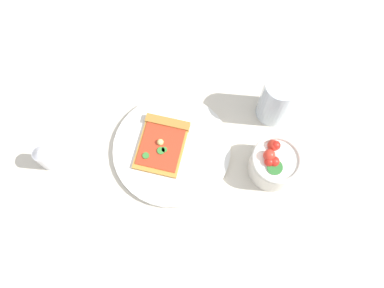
{
  "coord_description": "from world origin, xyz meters",
  "views": [
    {
      "loc": [
        0.33,
        -0.09,
        0.88
      ],
      "look_at": [
        0.04,
        -0.01,
        0.03
      ],
      "focal_mm": 38.61,
      "sensor_mm": 36.0,
      "label": 1
    }
  ],
  "objects": [
    {
      "name": "soda_glass",
      "position": [
        0.0,
        0.19,
        0.06
      ],
      "size": [
        0.07,
        0.07,
        0.14
      ],
      "color": "silver",
      "rests_on": "ground_plane"
    },
    {
      "name": "pizza_slice_main",
      "position": [
        0.01,
        -0.07,
        0.02
      ],
      "size": [
        0.16,
        0.15,
        0.02
      ],
      "color": "gold",
      "rests_on": "plate"
    },
    {
      "name": "ground_plane",
      "position": [
        0.0,
        0.0,
        0.0
      ],
      "size": [
        2.4,
        2.4,
        0.0
      ],
      "primitive_type": "plane",
      "color": "beige",
      "rests_on": "ground"
    },
    {
      "name": "salad_bowl",
      "position": [
        0.13,
        0.15,
        0.04
      ],
      "size": [
        0.11,
        0.11,
        0.09
      ],
      "color": "white",
      "rests_on": "ground_plane"
    },
    {
      "name": "plate",
      "position": [
        0.03,
        -0.06,
        0.01
      ],
      "size": [
        0.26,
        0.26,
        0.01
      ],
      "primitive_type": "cylinder",
      "color": "white",
      "rests_on": "ground_plane"
    },
    {
      "name": "pepper_shaker",
      "position": [
        -0.01,
        -0.33,
        0.04
      ],
      "size": [
        0.03,
        0.03,
        0.08
      ],
      "color": "silver",
      "rests_on": "ground_plane"
    }
  ]
}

